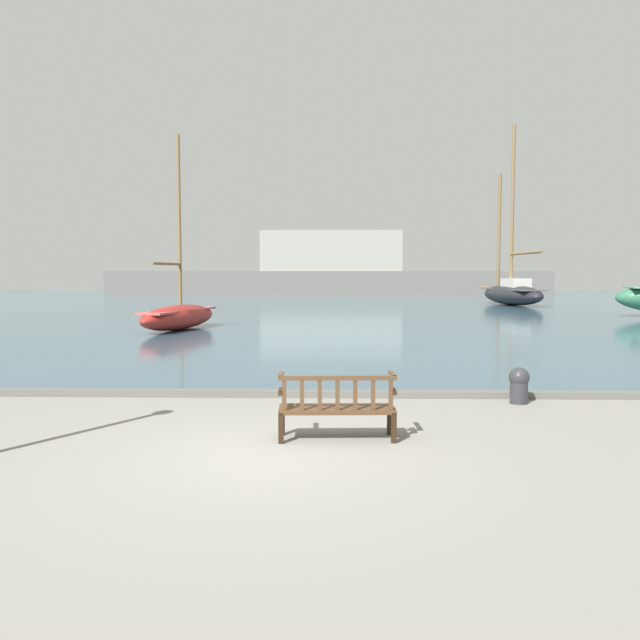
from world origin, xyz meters
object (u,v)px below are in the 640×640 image
park_bench (337,406)px  mooring_bollard (519,384)px  sailboat_centre_channel (512,291)px  sailboat_distant_harbor (179,315)px

park_bench → mooring_bollard: park_bench is taller
sailboat_centre_channel → sailboat_distant_harbor: bearing=-132.1°
sailboat_distant_harbor → mooring_bollard: 16.91m
sailboat_distant_harbor → mooring_bollard: (9.56, -13.94, -0.31)m
park_bench → sailboat_centre_channel: sailboat_centre_channel is taller
sailboat_distant_harbor → mooring_bollard: sailboat_distant_harbor is taller
park_bench → mooring_bollard: size_ratio=2.51×
sailboat_distant_harbor → sailboat_centre_channel: bearing=47.9°
park_bench → sailboat_distant_harbor: 17.63m
sailboat_centre_channel → park_bench: bearing=-109.0°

